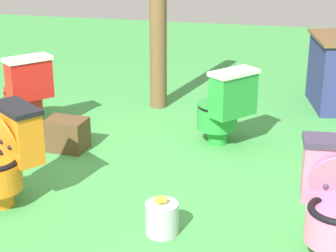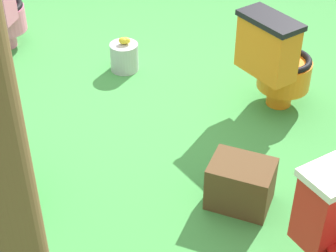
{
  "view_description": "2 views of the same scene",
  "coord_description": "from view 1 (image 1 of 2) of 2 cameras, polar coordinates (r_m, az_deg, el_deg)",
  "views": [
    {
      "loc": [
        1.07,
        -3.71,
        2.02
      ],
      "look_at": [
        0.04,
        0.67,
        0.32
      ],
      "focal_mm": 61.6,
      "sensor_mm": 36.0,
      "label": 1
    },
    {
      "loc": [
        -1.22,
        3.09,
        2.31
      ],
      "look_at": [
        -0.45,
        0.67,
        0.41
      ],
      "focal_mm": 60.54,
      "sensor_mm": 36.0,
      "label": 2
    }
  ],
  "objects": [
    {
      "name": "ground",
      "position": [
        4.36,
        -2.58,
        -6.94
      ],
      "size": [
        14.0,
        14.0,
        0.0
      ],
      "primitive_type": "plane",
      "color": "#429947"
    },
    {
      "name": "toilet_orange",
      "position": [
        4.27,
        -15.7,
        -2.81
      ],
      "size": [
        0.62,
        0.63,
        0.73
      ],
      "rotation": [
        0.0,
        0.0,
        2.49
      ],
      "color": "orange",
      "rests_on": "ground"
    },
    {
      "name": "toilet_red",
      "position": [
        5.76,
        -13.89,
        3.42
      ],
      "size": [
        0.64,
        0.63,
        0.73
      ],
      "rotation": [
        0.0,
        0.0,
        0.86
      ],
      "color": "red",
      "rests_on": "ground"
    },
    {
      "name": "toilet_pink",
      "position": [
        3.66,
        16.31,
        -6.99
      ],
      "size": [
        0.45,
        0.52,
        0.73
      ],
      "rotation": [
        0.0,
        0.0,
        3.22
      ],
      "color": "pink",
      "rests_on": "ground"
    },
    {
      "name": "toilet_green",
      "position": [
        5.16,
        5.58,
        1.92
      ],
      "size": [
        0.64,
        0.62,
        0.73
      ],
      "rotation": [
        0.0,
        0.0,
        0.88
      ],
      "color": "green",
      "rests_on": "ground"
    },
    {
      "name": "small_crate",
      "position": [
        5.2,
        -10.01,
        -0.82
      ],
      "size": [
        0.37,
        0.29,
        0.28
      ],
      "primitive_type": "cube",
      "rotation": [
        0.0,
        0.0,
        6.21
      ],
      "color": "brown",
      "rests_on": "ground"
    },
    {
      "name": "wooden_post",
      "position": [
        6.05,
        -1.0,
        11.0
      ],
      "size": [
        0.18,
        0.18,
        2.0
      ],
      "primitive_type": "cylinder",
      "color": "brown",
      "rests_on": "ground"
    },
    {
      "name": "lemon_bucket",
      "position": [
        3.84,
        -0.6,
        -9.03
      ],
      "size": [
        0.22,
        0.22,
        0.28
      ],
      "color": "#B7B7BF",
      "rests_on": "ground"
    }
  ]
}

